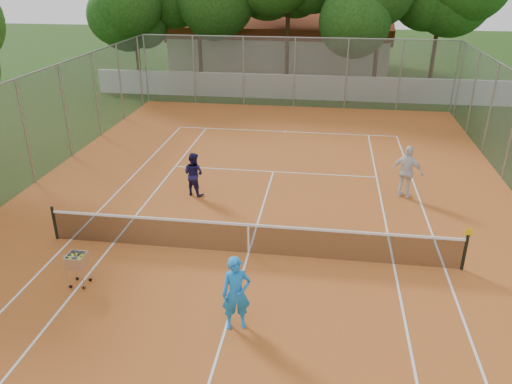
# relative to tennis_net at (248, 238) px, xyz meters

# --- Properties ---
(ground) EXTENTS (120.00, 120.00, 0.00)m
(ground) POSITION_rel_tennis_net_xyz_m (0.00, 0.00, -0.51)
(ground) COLOR #1A350E
(ground) RESTS_ON ground
(court_pad) EXTENTS (18.00, 34.00, 0.02)m
(court_pad) POSITION_rel_tennis_net_xyz_m (0.00, 0.00, -0.50)
(court_pad) COLOR #BA5E24
(court_pad) RESTS_ON ground
(court_lines) EXTENTS (10.98, 23.78, 0.01)m
(court_lines) POSITION_rel_tennis_net_xyz_m (0.00, 0.00, -0.49)
(court_lines) COLOR white
(court_lines) RESTS_ON court_pad
(tennis_net) EXTENTS (11.88, 0.10, 0.98)m
(tennis_net) POSITION_rel_tennis_net_xyz_m (0.00, 0.00, 0.00)
(tennis_net) COLOR black
(tennis_net) RESTS_ON court_pad
(perimeter_fence) EXTENTS (18.00, 34.00, 4.00)m
(perimeter_fence) POSITION_rel_tennis_net_xyz_m (0.00, 0.00, 1.49)
(perimeter_fence) COLOR slate
(perimeter_fence) RESTS_ON ground
(boundary_wall) EXTENTS (26.00, 0.30, 1.50)m
(boundary_wall) POSITION_rel_tennis_net_xyz_m (0.00, 19.00, 0.24)
(boundary_wall) COLOR silver
(boundary_wall) RESTS_ON ground
(clubhouse) EXTENTS (16.40, 9.00, 4.40)m
(clubhouse) POSITION_rel_tennis_net_xyz_m (-2.00, 29.00, 1.69)
(clubhouse) COLOR beige
(clubhouse) RESTS_ON ground
(tropical_trees) EXTENTS (29.00, 19.00, 10.00)m
(tropical_trees) POSITION_rel_tennis_net_xyz_m (0.00, 22.00, 4.49)
(tropical_trees) COLOR #11350D
(tropical_trees) RESTS_ON ground
(player_near) EXTENTS (0.76, 0.61, 1.81)m
(player_near) POSITION_rel_tennis_net_xyz_m (0.24, -3.23, 0.42)
(player_near) COLOR #1B84E7
(player_near) RESTS_ON court_pad
(player_far_left) EXTENTS (0.94, 0.84, 1.60)m
(player_far_left) POSITION_rel_tennis_net_xyz_m (-2.61, 3.80, 0.31)
(player_far_left) COLOR #191747
(player_far_left) RESTS_ON court_pad
(player_far_right) EXTENTS (1.22, 0.90, 1.92)m
(player_far_right) POSITION_rel_tennis_net_xyz_m (4.96, 4.70, 0.47)
(player_far_right) COLOR white
(player_far_right) RESTS_ON court_pad
(ball_hopper) EXTENTS (0.63, 0.63, 1.00)m
(ball_hopper) POSITION_rel_tennis_net_xyz_m (-4.10, -2.20, 0.01)
(ball_hopper) COLOR silver
(ball_hopper) RESTS_ON court_pad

